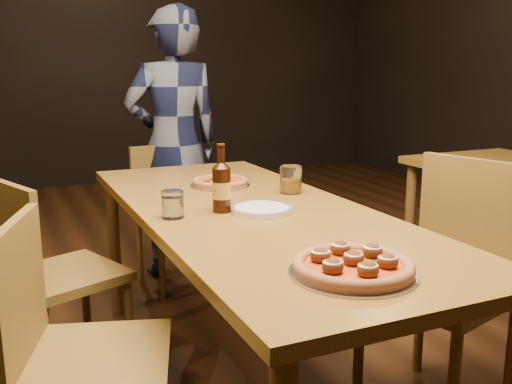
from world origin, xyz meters
name	(u,v)px	position (x,y,z in m)	size (l,w,h in m)	color
table_main	(250,227)	(0.00, 0.00, 0.68)	(0.80, 2.00, 0.75)	brown
chair_main_nw	(96,356)	(-0.63, -0.32, 0.45)	(0.42, 0.42, 0.89)	brown
chair_main_sw	(65,274)	(-0.63, 0.44, 0.44)	(0.41, 0.41, 0.88)	brown
chair_main_e	(439,287)	(0.57, -0.38, 0.49)	(0.45, 0.45, 0.97)	brown
chair_end	(176,214)	(0.07, 1.24, 0.42)	(0.39, 0.39, 0.85)	brown
pizza_meatball	(353,266)	(-0.04, -0.74, 0.77)	(0.33, 0.33, 0.06)	#B7B7BF
pizza_margherita	(220,182)	(0.04, 0.42, 0.77)	(0.26, 0.26, 0.03)	#B7B7BF
plate_stack	(261,210)	(0.01, -0.08, 0.76)	(0.21, 0.21, 0.02)	white
beer_bottle	(222,188)	(-0.12, -0.01, 0.84)	(0.07, 0.07, 0.24)	black
water_glass	(173,204)	(-0.30, -0.02, 0.80)	(0.08, 0.08, 0.10)	white
amber_glass	(291,180)	(0.26, 0.17, 0.81)	(0.09, 0.09, 0.11)	#A56C12
diner	(174,144)	(0.13, 1.44, 0.81)	(0.59, 0.39, 1.61)	black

